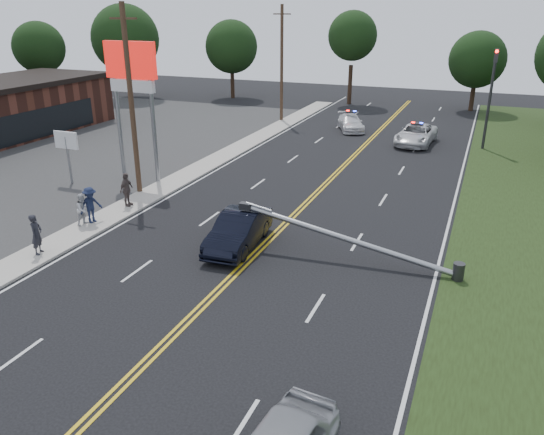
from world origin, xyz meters
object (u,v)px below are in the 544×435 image
at_px(emergency_a, 416,135).
at_px(bystander_a, 36,234).
at_px(fallen_streetlight, 358,242).
at_px(small_sign, 67,145).
at_px(bystander_b, 83,209).
at_px(traffic_signal, 491,91).
at_px(utility_pole_mid, 131,102).
at_px(bystander_c, 91,205).
at_px(bystander_d, 126,190).
at_px(crashed_sedan, 238,230).
at_px(pylon_sign, 132,78).
at_px(utility_pole_far, 282,64).
at_px(emergency_b, 351,123).

height_order(emergency_a, bystander_a, bystander_a).
bearing_deg(fallen_streetlight, small_sign, 167.60).
distance_m(small_sign, bystander_b, 7.48).
height_order(traffic_signal, emergency_a, traffic_signal).
relative_size(fallen_streetlight, utility_pole_mid, 0.94).
xyz_separation_m(bystander_c, bystander_d, (0.17, 2.54, -0.00)).
height_order(bystander_a, bystander_c, bystander_c).
bearing_deg(small_sign, bystander_d, -21.32).
distance_m(crashed_sedan, bystander_c, 7.59).
bearing_deg(pylon_sign, crashed_sedan, -33.82).
distance_m(traffic_signal, utility_pole_mid, 25.12).
bearing_deg(bystander_b, emergency_a, -19.48).
xyz_separation_m(fallen_streetlight, bystander_a, (-12.49, -4.37, 0.06)).
height_order(pylon_sign, bystander_b, pylon_sign).
xyz_separation_m(traffic_signal, utility_pole_mid, (-17.50, -18.00, 0.88)).
bearing_deg(pylon_sign, bystander_d, -63.13).
xyz_separation_m(crashed_sedan, emergency_a, (4.46, 21.94, -0.02)).
relative_size(utility_pole_far, bystander_c, 5.70).
distance_m(small_sign, bystander_c, 7.35).
relative_size(emergency_b, bystander_c, 2.52).
xyz_separation_m(bystander_a, bystander_c, (-0.25, 3.63, 0.01)).
distance_m(utility_pole_far, bystander_b, 27.42).
height_order(utility_pole_far, bystander_d, utility_pole_far).
xyz_separation_m(emergency_a, bystander_c, (-12.04, -22.29, 0.25)).
bearing_deg(bystander_b, traffic_signal, -27.55).
distance_m(utility_pole_far, bystander_c, 27.06).
xyz_separation_m(bystander_a, bystander_b, (-0.40, 3.28, -0.10)).
bearing_deg(utility_pole_far, bystander_c, -88.60).
bearing_deg(bystander_c, bystander_b, 173.92).
distance_m(utility_pole_far, emergency_a, 14.13).
relative_size(pylon_sign, bystander_a, 4.63).
xyz_separation_m(fallen_streetlight, bystander_d, (-12.56, 1.80, 0.08)).
bearing_deg(utility_pole_mid, bystander_c, -82.15).
distance_m(fallen_streetlight, emergency_a, 21.56).
bearing_deg(emergency_a, fallen_streetlight, -83.88).
relative_size(bystander_a, bystander_d, 0.99).
relative_size(traffic_signal, fallen_streetlight, 0.75).
bearing_deg(bystander_b, emergency_b, -5.15).
bearing_deg(utility_pole_mid, small_sign, 180.00).
height_order(fallen_streetlight, bystander_c, fallen_streetlight).
bearing_deg(fallen_streetlight, traffic_signal, 79.41).
relative_size(emergency_a, bystander_c, 3.05).
bearing_deg(bystander_a, crashed_sedan, -79.92).
distance_m(pylon_sign, fallen_streetlight, 16.66).
bearing_deg(bystander_c, utility_pole_far, 19.47).
xyz_separation_m(utility_pole_far, bystander_a, (0.90, -30.37, -4.10)).
xyz_separation_m(pylon_sign, utility_pole_far, (1.30, 20.00, -0.91)).
height_order(small_sign, bystander_c, small_sign).
height_order(emergency_a, bystander_d, bystander_d).
bearing_deg(pylon_sign, bystander_b, -75.78).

